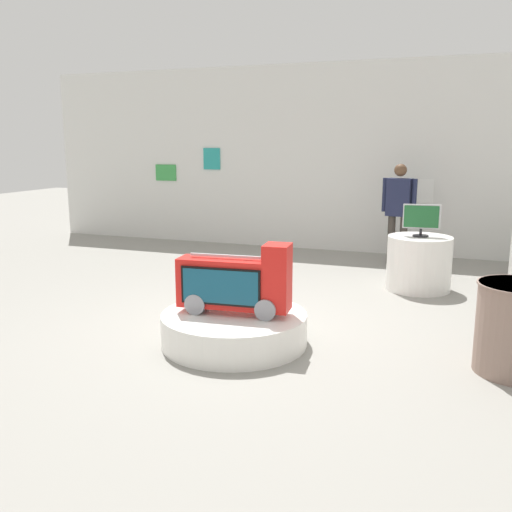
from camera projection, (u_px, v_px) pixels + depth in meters
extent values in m
plane|color=gray|center=(262.00, 326.00, 6.03)|extent=(30.00, 30.00, 0.00)
cube|color=silver|center=(347.00, 159.00, 9.96)|extent=(12.21, 0.10, 3.36)
cube|color=white|center=(420.00, 191.00, 9.58)|extent=(0.45, 0.02, 0.42)
cube|color=teal|center=(212.00, 159.00, 10.78)|extent=(0.35, 0.02, 0.41)
cube|color=green|center=(166.00, 173.00, 11.18)|extent=(0.45, 0.02, 0.32)
cylinder|color=white|center=(234.00, 328.00, 5.48)|extent=(1.44, 1.44, 0.32)
cylinder|color=gray|center=(200.00, 300.00, 5.52)|extent=(0.23, 0.35, 0.21)
cylinder|color=gray|center=(269.00, 306.00, 5.34)|extent=(0.23, 0.35, 0.21)
cube|color=red|center=(234.00, 283.00, 5.39)|extent=(1.12, 0.38, 0.48)
cube|color=red|center=(277.00, 253.00, 5.21)|extent=(0.27, 0.31, 0.17)
cube|color=black|center=(220.00, 287.00, 5.26)|extent=(0.79, 0.08, 0.37)
cube|color=navy|center=(220.00, 287.00, 5.26)|extent=(0.75, 0.08, 0.33)
cube|color=#B2B2B7|center=(234.00, 256.00, 5.33)|extent=(0.88, 0.10, 0.02)
cylinder|color=white|center=(419.00, 263.00, 7.48)|extent=(0.85, 0.85, 0.73)
cylinder|color=black|center=(420.00, 236.00, 7.41)|extent=(0.21, 0.21, 0.02)
cylinder|color=black|center=(421.00, 232.00, 7.40)|extent=(0.04, 0.04, 0.09)
cube|color=silver|center=(422.00, 216.00, 7.35)|extent=(0.49, 0.08, 0.32)
cube|color=#1E5B2D|center=(421.00, 217.00, 7.34)|extent=(0.44, 0.05, 0.29)
cylinder|color=#38332D|center=(403.00, 241.00, 8.97)|extent=(0.12, 0.12, 0.80)
cylinder|color=#38332D|center=(391.00, 240.00, 9.07)|extent=(0.12, 0.12, 0.80)
cube|color=#1E233F|center=(399.00, 197.00, 8.88)|extent=(0.41, 0.27, 0.60)
sphere|color=brown|center=(401.00, 170.00, 8.79)|extent=(0.20, 0.20, 0.20)
cylinder|color=#1E233F|center=(414.00, 196.00, 8.75)|extent=(0.08, 0.08, 0.54)
cylinder|color=#1E233F|center=(385.00, 195.00, 8.99)|extent=(0.08, 0.08, 0.54)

